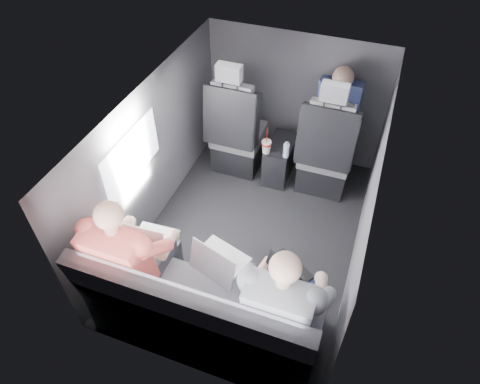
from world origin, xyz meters
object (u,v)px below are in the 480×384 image
(passenger_rear_left, at_px, (133,256))
(laptop_silver, at_px, (218,260))
(rear_bench, at_px, (202,316))
(front_seat_right, at_px, (325,156))
(center_console, at_px, (280,159))
(laptop_white, at_px, (151,239))
(front_seat_left, at_px, (237,136))
(water_bottle, at_px, (286,150))
(passenger_rear_right, at_px, (284,303))
(laptop_black, at_px, (285,272))
(passenger_front_right, at_px, (337,111))
(soda_cup, at_px, (266,146))

(passenger_rear_left, bearing_deg, laptop_silver, 16.07)
(rear_bench, bearing_deg, front_seat_right, 76.69)
(center_console, distance_m, laptop_silver, 1.74)
(laptop_white, bearing_deg, front_seat_left, 88.46)
(rear_bench, relative_size, passenger_rear_left, 1.30)
(front_seat_right, height_order, laptop_silver, front_seat_right)
(laptop_white, bearing_deg, center_console, 73.52)
(center_console, xyz_separation_m, water_bottle, (0.10, -0.18, 0.28))
(water_bottle, height_order, passenger_rear_right, passenger_rear_right)
(front_seat_right, xyz_separation_m, passenger_rear_right, (0.09, -1.81, 0.23))
(laptop_black, xyz_separation_m, passenger_front_right, (-0.03, 1.84, 0.12))
(laptop_black, height_order, passenger_front_right, passenger_front_right)
(water_bottle, xyz_separation_m, laptop_silver, (-0.07, -1.51, 0.16))
(laptop_black, bearing_deg, center_console, 106.58)
(front_seat_left, xyz_separation_m, laptop_white, (-0.04, -1.63, 0.23))
(soda_cup, distance_m, laptop_black, 1.56)
(soda_cup, bearing_deg, laptop_white, -104.92)
(water_bottle, height_order, passenger_rear_left, passenger_rear_left)
(water_bottle, bearing_deg, center_console, 118.43)
(front_seat_left, relative_size, front_seat_right, 1.00)
(water_bottle, bearing_deg, front_seat_right, 20.98)
(front_seat_left, relative_size, laptop_silver, 3.07)
(center_console, relative_size, rear_bench, 0.30)
(front_seat_right, distance_m, laptop_silver, 1.71)
(water_bottle, bearing_deg, laptop_silver, -92.61)
(front_seat_left, bearing_deg, front_seat_right, 0.00)
(front_seat_left, xyz_separation_m, front_seat_right, (0.90, 0.00, 0.00))
(soda_cup, bearing_deg, passenger_rear_right, -69.15)
(passenger_front_right, bearing_deg, passenger_rear_left, -115.68)
(front_seat_left, distance_m, passenger_rear_right, 2.07)
(laptop_black, height_order, passenger_rear_right, passenger_rear_right)
(front_seat_right, relative_size, passenger_front_right, 1.67)
(water_bottle, height_order, laptop_white, laptop_white)
(front_seat_left, height_order, passenger_front_right, front_seat_left)
(front_seat_left, distance_m, passenger_rear_left, 1.82)
(front_seat_right, distance_m, rear_bench, 1.96)
(front_seat_right, relative_size, water_bottle, 7.67)
(rear_bench, bearing_deg, soda_cup, 93.18)
(laptop_white, height_order, laptop_black, laptop_white)
(laptop_silver, distance_m, passenger_front_right, 1.95)
(passenger_rear_right, bearing_deg, water_bottle, 104.80)
(front_seat_right, xyz_separation_m, center_console, (-0.45, 0.04, -0.20))
(passenger_front_right, bearing_deg, laptop_black, -89.13)
(water_bottle, bearing_deg, laptop_black, -74.99)
(water_bottle, relative_size, passenger_rear_right, 0.13)
(center_console, height_order, laptop_silver, laptop_silver)
(front_seat_left, height_order, laptop_white, front_seat_left)
(passenger_rear_right, height_order, passenger_front_right, passenger_rear_right)
(front_seat_left, bearing_deg, center_console, 5.07)
(front_seat_right, relative_size, passenger_rear_left, 1.03)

